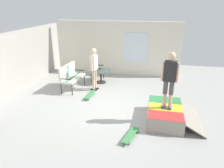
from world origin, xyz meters
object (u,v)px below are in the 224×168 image
(skate_ramp, at_px, (166,114))
(patio_bench, at_px, (70,75))
(person_watching, at_px, (94,66))
(skateboard_spare, at_px, (130,135))
(patio_table, at_px, (101,74))
(patio_chair_near_house, at_px, (95,67))
(skateboard_by_bench, at_px, (90,95))
(person_skater, at_px, (170,77))

(skate_ramp, distance_m, patio_bench, 4.18)
(person_watching, bearing_deg, skateboard_spare, -148.66)
(patio_table, xyz_separation_m, person_watching, (-0.86, 0.04, 0.60))
(patio_chair_near_house, relative_size, skateboard_by_bench, 1.26)
(skate_ramp, distance_m, person_skater, 1.20)
(patio_chair_near_house, bearing_deg, patio_table, -124.85)
(patio_chair_near_house, height_order, patio_table, patio_chair_near_house)
(skate_ramp, xyz_separation_m, patio_chair_near_house, (3.00, 3.06, 0.39))
(skate_ramp, relative_size, skateboard_by_bench, 1.98)
(skate_ramp, height_order, patio_bench, patio_bench)
(patio_bench, xyz_separation_m, person_skater, (-1.85, -3.75, 0.81))
(skate_ramp, distance_m, skateboard_spare, 1.45)
(person_watching, relative_size, skateboard_by_bench, 2.12)
(patio_table, xyz_separation_m, person_skater, (-2.82, -2.72, 1.02))
(skate_ramp, xyz_separation_m, skateboard_by_bench, (1.20, 2.74, -0.14))
(patio_table, bearing_deg, skateboard_by_bench, 179.51)
(patio_chair_near_house, bearing_deg, skate_ramp, -134.47)
(patio_bench, height_order, skateboard_spare, patio_bench)
(skate_ramp, bearing_deg, skateboard_spare, 139.86)
(person_skater, bearing_deg, patio_chair_near_house, 45.06)
(skateboard_spare, bearing_deg, patio_chair_near_house, 27.38)
(person_watching, distance_m, person_skater, 3.41)
(patio_chair_near_house, relative_size, person_skater, 0.61)
(patio_chair_near_house, bearing_deg, person_watching, -165.03)
(skateboard_spare, bearing_deg, skate_ramp, -40.14)
(skateboard_by_bench, bearing_deg, skateboard_spare, -141.85)
(skate_ramp, xyz_separation_m, person_skater, (-0.05, 0.00, 1.20))
(skateboard_spare, bearing_deg, skateboard_by_bench, 38.15)
(patio_bench, distance_m, skateboard_spare, 4.09)
(person_skater, relative_size, skateboard_spare, 2.03)
(person_skater, height_order, skateboard_by_bench, person_skater)
(patio_bench, relative_size, person_skater, 0.77)
(person_watching, xyz_separation_m, skateboard_by_bench, (-0.71, -0.03, -0.92))
(patio_bench, height_order, patio_chair_near_house, same)
(skate_ramp, xyz_separation_m, person_watching, (1.91, 2.76, 0.78))
(patio_table, height_order, person_skater, person_skater)
(skate_ramp, relative_size, patio_table, 1.78)
(patio_bench, bearing_deg, patio_table, -46.80)
(skateboard_by_bench, bearing_deg, patio_chair_near_house, 9.99)
(skate_ramp, bearing_deg, person_skater, 175.63)
(patio_bench, height_order, person_watching, person_watching)
(skate_ramp, distance_m, person_watching, 3.45)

